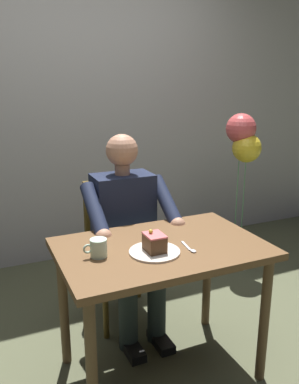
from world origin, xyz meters
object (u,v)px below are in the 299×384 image
(dessert_spoon, at_px, (190,248))
(balloon_display, at_px, (243,152))
(dining_table, at_px, (161,263))
(coffee_cup, at_px, (98,247))
(seated_person, at_px, (128,232))
(cake_slice, at_px, (155,242))
(chair, at_px, (119,243))

(dessert_spoon, distance_m, balloon_display, 1.44)
(dining_table, xyz_separation_m, balloon_display, (-1.13, -0.88, 0.34))
(dining_table, bearing_deg, coffee_cup, -0.30)
(seated_person, relative_size, balloon_display, 0.96)
(coffee_cup, bearing_deg, dining_table, 179.70)
(balloon_display, bearing_deg, cake_slice, 38.27)
(seated_person, xyz_separation_m, dessert_spoon, (-0.10, 0.57, 0.10))
(dining_table, height_order, dessert_spoon, dessert_spoon)
(chair, height_order, balloon_display, balloon_display)
(seated_person, height_order, cake_slice, seated_person)
(dining_table, distance_m, balloon_display, 1.47)
(dessert_spoon, bearing_deg, cake_slice, -11.01)
(dining_table, height_order, cake_slice, cake_slice)
(dining_table, relative_size, coffee_cup, 8.97)
(chair, xyz_separation_m, seated_person, (0.00, 0.17, 0.14))
(dessert_spoon, bearing_deg, balloon_display, -136.36)
(seated_person, height_order, coffee_cup, seated_person)
(cake_slice, relative_size, balloon_display, 0.09)
(chair, height_order, coffee_cup, chair)
(chair, distance_m, coffee_cup, 0.77)
(dining_table, bearing_deg, seated_person, -90.00)
(dining_table, distance_m, seated_person, 0.47)
(dining_table, relative_size, seated_person, 0.84)
(dining_table, xyz_separation_m, seated_person, (0.00, -0.47, -0.00))
(seated_person, bearing_deg, coffee_cup, 55.19)
(chair, distance_m, dessert_spoon, 0.79)
(dining_table, distance_m, cake_slice, 0.18)
(dining_table, xyz_separation_m, chair, (0.00, -0.64, -0.14))
(dining_table, distance_m, dessert_spoon, 0.18)
(cake_slice, bearing_deg, dessert_spoon, 168.99)
(dessert_spoon, xyz_separation_m, balloon_display, (-1.03, -0.98, 0.24))
(chair, xyz_separation_m, dessert_spoon, (-0.10, 0.74, 0.24))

